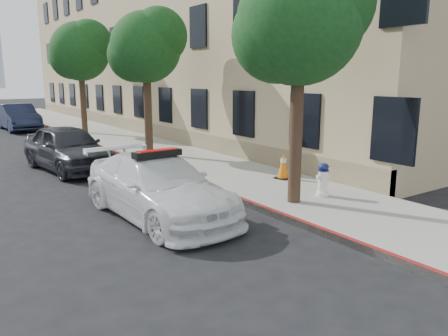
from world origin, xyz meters
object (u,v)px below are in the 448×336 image
parked_car_far (18,117)px  fire_hydrant (323,180)px  parked_car_mid (68,148)px  traffic_cone (283,165)px  police_car (158,187)px

parked_car_far → fire_hydrant: bearing=-82.8°
parked_car_mid → fire_hydrant: 8.53m
parked_car_far → traffic_cone: parked_car_far is taller
parked_car_mid → parked_car_far: parked_car_far is taller
traffic_cone → parked_car_far: bearing=101.8°
police_car → parked_car_far: (0.49, 19.31, 0.08)m
parked_car_far → traffic_cone: (3.88, -18.57, -0.23)m
police_car → parked_car_mid: (-0.26, 6.20, 0.07)m
police_car → traffic_cone: size_ratio=6.13×
parked_car_mid → traffic_cone: parked_car_mid is taller
police_car → parked_car_far: parked_car_far is taller
parked_car_mid → traffic_cone: 7.16m
police_car → fire_hydrant: (3.89, -1.25, -0.13)m
fire_hydrant → police_car: bearing=-176.4°
parked_car_mid → parked_car_far: (0.75, 13.12, 0.01)m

